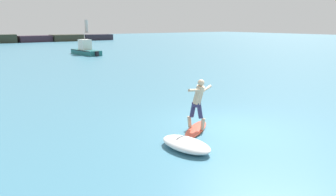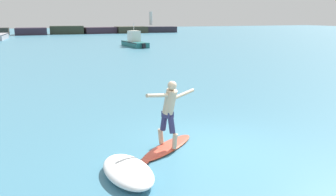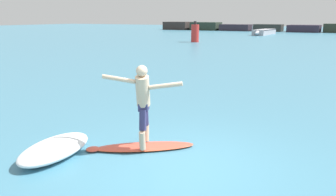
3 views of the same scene
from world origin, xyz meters
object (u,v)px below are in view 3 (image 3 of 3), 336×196
object	(u,v)px
surfboard	(143,147)
small_boat_offshore	(264,32)
channel_marker_buoy	(195,33)
surfer	(143,99)

from	to	relation	value
surfboard	small_boat_offshore	size ratio (longest dim) A/B	0.24
small_boat_offshore	channel_marker_buoy	size ratio (longest dim) A/B	3.81
surfboard	surfer	size ratio (longest dim) A/B	1.21
small_boat_offshore	surfer	bearing A→B (deg)	-80.32
small_boat_offshore	channel_marker_buoy	distance (m)	20.01
surfer	small_boat_offshore	size ratio (longest dim) A/B	0.20
surfer	channel_marker_buoy	size ratio (longest dim) A/B	0.76
small_boat_offshore	channel_marker_buoy	world-z (taller)	channel_marker_buoy
channel_marker_buoy	small_boat_offshore	bearing A→B (deg)	80.59
surfer	small_boat_offshore	world-z (taller)	surfer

